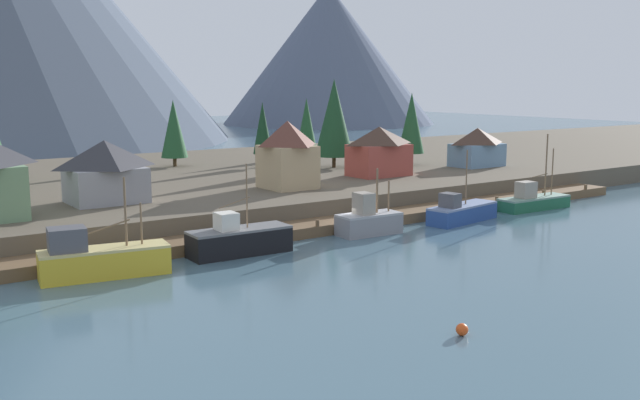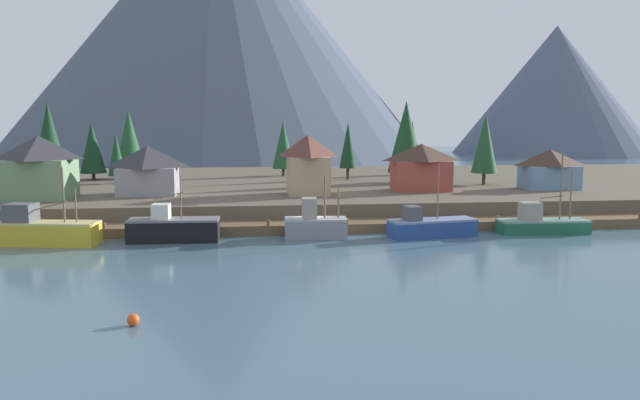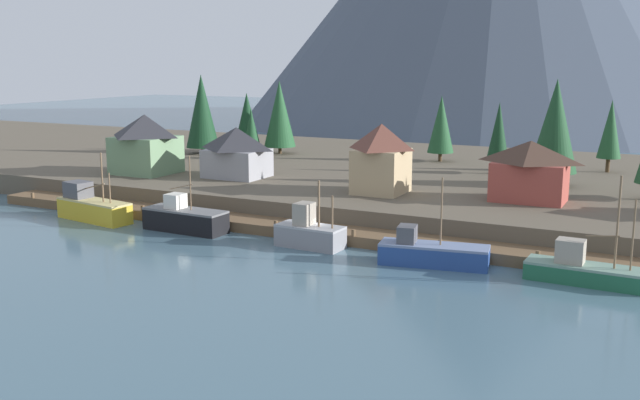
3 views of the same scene
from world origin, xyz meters
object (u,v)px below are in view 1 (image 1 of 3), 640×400
Objects in this scene: fishing_boat_yellow at (100,259)px; conifer_back_left at (411,123)px; fishing_boat_green at (533,201)px; house_grey at (105,171)px; channel_buoy at (462,330)px; fishing_boat_black at (239,240)px; fishing_boat_blue at (461,212)px; conifer_mid_right at (263,128)px; house_red at (379,151)px; conifer_near_right at (307,122)px; conifer_near_left at (174,129)px; fishing_boat_grey at (368,221)px; conifer_far_right at (334,118)px; house_tan at (288,154)px; house_blue at (477,147)px.

fishing_boat_yellow is 57.84m from conifer_back_left.
fishing_boat_yellow is at bearing -177.34° from fishing_boat_green.
fishing_boat_green is at bearing -21.99° from house_grey.
fishing_boat_yellow reaches higher than channel_buoy.
fishing_boat_black is at bearing 92.37° from channel_buoy.
fishing_boat_blue is 29.75m from conifer_back_left.
conifer_mid_right is at bearing 54.54° from fishing_boat_yellow.
conifer_mid_right is at bearing 113.20° from house_red.
conifer_back_left reaches higher than fishing_boat_black.
conifer_near_right is (39.59, 24.27, 2.33)m from house_grey.
fishing_boat_black is 24.12m from channel_buoy.
fishing_boat_black is 0.94× the size of conifer_near_left.
house_grey is (-18.77, 17.00, 4.29)m from fishing_boat_grey.
conifer_near_right reaches higher than house_grey.
conifer_far_right reaches higher than house_red.
fishing_boat_green is at bearing -86.45° from conifer_near_right.
house_tan reaches higher than fishing_boat_yellow.
conifer_back_left is at bearing 34.33° from fishing_boat_yellow.
channel_buoy is (-36.03, -24.15, -0.61)m from fishing_boat_green.
fishing_boat_grey is 0.85× the size of house_blue.
fishing_boat_black is 1.17× the size of house_tan.
conifer_mid_right is at bearing 58.50° from fishing_boat_black.
house_grey is (-30.33, 17.63, 4.56)m from fishing_boat_blue.
house_blue is (52.00, 0.62, -0.37)m from house_grey.
conifer_far_right is at bearing 70.89° from fishing_boat_blue.
fishing_boat_black is 1.39× the size of fishing_boat_grey.
fishing_boat_grey is at bearing -88.53° from conifer_near_left.
house_red is at bearing -93.22° from conifer_far_right.
fishing_boat_black is 41.59m from conifer_far_right.
conifer_near_left is 0.91× the size of conifer_back_left.
conifer_mid_right reaches higher than fishing_boat_yellow.
conifer_near_left is (-16.69, 23.83, 2.07)m from house_red.
house_red reaches higher than house_blue.
channel_buoy is at bearing -100.05° from conifer_near_left.
fishing_boat_blue is 19.11m from house_red.
conifer_near_left is 1.01× the size of conifer_near_right.
fishing_boat_yellow is 50.80m from conifer_far_right.
conifer_back_left is (27.76, -17.40, 0.67)m from conifer_near_left.
conifer_mid_right is 0.88× the size of conifer_back_left.
conifer_near_right is at bearing 67.75° from fishing_boat_blue.
conifer_mid_right is at bearing 141.24° from conifer_far_right.
house_blue is at bearing 22.50° from fishing_boat_black.
fishing_boat_green is at bearing 2.89° from fishing_boat_grey.
conifer_far_right is at bearing 44.78° from fishing_boat_black.
house_red reaches higher than fishing_boat_black.
fishing_boat_blue is at bearing -73.26° from conifer_near_left.
conifer_near_left reaches higher than house_blue.
house_blue is at bearing 62.90° from fishing_boat_green.
conifer_far_right reaches higher than conifer_back_left.
fishing_boat_yellow is at bearing -176.08° from fishing_boat_black.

